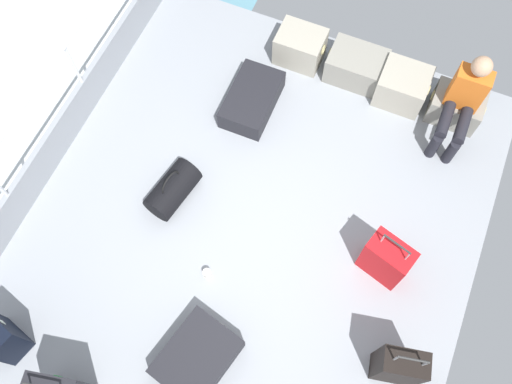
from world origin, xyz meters
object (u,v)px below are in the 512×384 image
object	(u,v)px
passenger_seated	(464,101)
cargo_crate_1	(356,66)
cargo_crate_2	(403,86)
suitcase_5	(252,100)
paper_cup	(207,273)
suitcase_3	(386,259)
suitcase_1	(197,358)
cargo_crate_3	(456,107)
suitcase_4	(399,366)
cargo_crate_0	(300,47)
duffel_bag	(173,189)

from	to	relation	value
passenger_seated	cargo_crate_1	bearing A→B (deg)	167.33
cargo_crate_2	cargo_crate_1	bearing A→B (deg)	171.89
suitcase_5	paper_cup	distance (m)	1.97
suitcase_3	paper_cup	bearing A→B (deg)	-154.65
suitcase_1	suitcase_5	xyz separation A→B (m)	(-0.61, 2.68, 0.01)
paper_cup	cargo_crate_3	bearing A→B (deg)	57.45
suitcase_4	suitcase_1	bearing A→B (deg)	-160.16
cargo_crate_2	paper_cup	distance (m)	2.90
cargo_crate_2	suitcase_1	xyz separation A→B (m)	(-0.85, -3.43, -0.08)
cargo_crate_2	suitcase_5	distance (m)	1.64
cargo_crate_3	cargo_crate_0	bearing A→B (deg)	177.75
cargo_crate_1	paper_cup	bearing A→B (deg)	-101.30
suitcase_4	cargo_crate_1	bearing A→B (deg)	114.74
duffel_bag	suitcase_4	bearing A→B (deg)	-17.07
passenger_seated	paper_cup	bearing A→B (deg)	-124.35
cargo_crate_1	suitcase_4	size ratio (longest dim) A/B	0.79
suitcase_1	suitcase_4	bearing A→B (deg)	19.84
duffel_bag	passenger_seated	bearing A→B (deg)	38.33
cargo_crate_0	suitcase_5	world-z (taller)	cargo_crate_0
passenger_seated	suitcase_1	distance (m)	3.58
passenger_seated	suitcase_3	xyz separation A→B (m)	(-0.19, -1.78, -0.25)
cargo_crate_0	cargo_crate_2	world-z (taller)	cargo_crate_2
cargo_crate_0	suitcase_1	bearing A→B (deg)	-84.01
cargo_crate_2	suitcase_5	size ratio (longest dim) A/B	0.69
cargo_crate_2	suitcase_4	size ratio (longest dim) A/B	0.67
suitcase_3	duffel_bag	bearing A→B (deg)	-177.60
cargo_crate_0	duffel_bag	xyz separation A→B (m)	(-0.55, -2.12, -0.04)
cargo_crate_1	paper_cup	size ratio (longest dim) A/B	6.52
suitcase_1	suitcase_4	distance (m)	1.75
suitcase_3	suitcase_4	distance (m)	0.95
suitcase_3	suitcase_5	world-z (taller)	suitcase_3
cargo_crate_2	cargo_crate_3	world-z (taller)	cargo_crate_2
passenger_seated	duffel_bag	distance (m)	3.04
suitcase_1	paper_cup	bearing A→B (deg)	108.77
cargo_crate_0	suitcase_5	size ratio (longest dim) A/B	0.69
cargo_crate_3	passenger_seated	size ratio (longest dim) A/B	0.55
cargo_crate_1	suitcase_3	bearing A→B (deg)	-64.71
suitcase_5	cargo_crate_3	bearing A→B (deg)	19.70
cargo_crate_3	paper_cup	distance (m)	3.17
passenger_seated	suitcase_3	world-z (taller)	passenger_seated
suitcase_4	suitcase_5	size ratio (longest dim) A/B	1.03
suitcase_4	duffel_bag	size ratio (longest dim) A/B	1.31
cargo_crate_0	suitcase_1	xyz separation A→B (m)	(0.37, -3.49, -0.08)
cargo_crate_1	paper_cup	world-z (taller)	cargo_crate_1
cargo_crate_3	suitcase_4	distance (m)	2.84
passenger_seated	suitcase_4	bearing A→B (deg)	-85.96
cargo_crate_1	passenger_seated	world-z (taller)	passenger_seated
cargo_crate_1	duffel_bag	size ratio (longest dim) A/B	1.04
cargo_crate_1	suitcase_5	size ratio (longest dim) A/B	0.81
cargo_crate_0	duffel_bag	distance (m)	2.19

